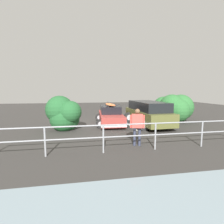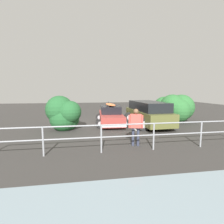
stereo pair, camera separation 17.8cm
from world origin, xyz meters
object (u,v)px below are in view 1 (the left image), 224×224
at_px(suv_car, 148,113).
at_px(person_bystander, 137,124).
at_px(sedan_car, 110,115).
at_px(bush_near_right, 174,109).
at_px(bush_near_left, 64,115).

xyz_separation_m(suv_car, person_bystander, (2.18, 4.23, 0.12)).
bearing_deg(sedan_car, bush_near_right, -179.02).
bearing_deg(suv_car, person_bystander, 62.75).
distance_m(sedan_car, bush_near_right, 5.06).
relative_size(sedan_car, bush_near_right, 1.50).
relative_size(bush_near_left, bush_near_right, 0.73).
distance_m(sedan_car, suv_car, 2.69).
relative_size(suv_car, bush_near_left, 2.26).
bearing_deg(sedan_car, suv_car, 157.76).
xyz_separation_m(person_bystander, bush_near_left, (3.44, -3.73, -0.03)).
bearing_deg(bush_near_left, sedan_car, -154.37).
relative_size(suv_car, person_bystander, 3.02).
bearing_deg(suv_car, bush_near_right, -156.82).
distance_m(person_bystander, bush_near_left, 5.08).
relative_size(person_bystander, bush_near_right, 0.55).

